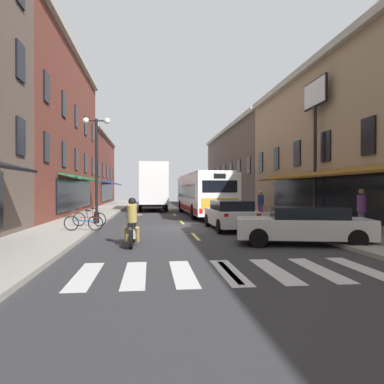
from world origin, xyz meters
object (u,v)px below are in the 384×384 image
sedan_far (153,199)px  pedestrian_mid (260,201)px  billboard_sign (315,115)px  street_lamp_twin (97,165)px  pedestrian_near (233,200)px  box_truck (153,187)px  sedan_mid (231,215)px  transit_bus (203,194)px  bicycle_near (89,219)px  sedan_near (304,225)px  pedestrian_rear (362,210)px  motorcycle_rider (132,225)px  bicycle_mid (84,222)px  pedestrian_far (261,204)px

sedan_far → pedestrian_mid: pedestrian_mid is taller
billboard_sign → street_lamp_twin: billboard_sign is taller
sedan_far → pedestrian_near: 15.69m
box_truck → sedan_mid: size_ratio=1.80×
transit_bus → bicycle_near: transit_bus is taller
sedan_near → pedestrian_rear: (3.13, 1.58, 0.41)m
sedan_mid → pedestrian_near: pedestrian_near is taller
billboard_sign → motorcycle_rider: billboard_sign is taller
pedestrian_rear → transit_bus: bearing=80.9°
sedan_near → street_lamp_twin: size_ratio=0.87×
pedestrian_rear → bicycle_mid: bearing=139.3°
pedestrian_near → pedestrian_mid: size_ratio=1.00×
bicycle_mid → transit_bus: bearing=57.6°
pedestrian_rear → pedestrian_near: bearing=66.1°
bicycle_mid → pedestrian_far: 11.15m
sedan_far → bicycle_mid: sedan_far is taller
pedestrian_rear → billboard_sign: bearing=56.9°
sedan_far → bicycle_near: (-3.34, -26.91, -0.21)m
transit_bus → sedan_mid: bearing=-90.1°
bicycle_near → bicycle_mid: size_ratio=0.98×
pedestrian_rear → street_lamp_twin: bearing=123.8°
transit_bus → sedan_near: (1.50, -14.66, -0.93)m
transit_bus → bicycle_near: 11.08m
bicycle_mid → sedan_mid: bearing=8.0°
bicycle_mid → pedestrian_rear: pedestrian_rear is taller
bicycle_mid → motorcycle_rider: bearing=-58.1°
sedan_mid → pedestrian_far: 5.48m
motorcycle_rider → pedestrian_far: bearing=51.3°
transit_bus → bicycle_mid: size_ratio=7.26×
pedestrian_mid → pedestrian_far: bearing=-16.0°
billboard_sign → pedestrian_far: bearing=126.4°
motorcycle_rider → bicycle_mid: 4.29m
billboard_sign → pedestrian_far: billboard_sign is taller
bicycle_near → pedestrian_far: bearing=20.3°
sedan_mid → pedestrian_near: bearing=76.7°
transit_bus → motorcycle_rider: transit_bus is taller
motorcycle_rider → pedestrian_mid: 18.44m
bicycle_mid → sedan_near: bearing=-26.0°
bicycle_near → sedan_near: bearing=-35.8°
pedestrian_near → pedestrian_mid: 2.96m
bicycle_near → pedestrian_mid: (11.69, 10.27, 0.52)m
pedestrian_near → billboard_sign: bearing=-172.1°
sedan_far → pedestrian_rear: 32.36m
sedan_far → bicycle_near: size_ratio=2.80×
pedestrian_mid → pedestrian_rear: size_ratio=0.93×
billboard_sign → sedan_mid: billboard_sign is taller
sedan_far → pedestrian_near: bearing=-64.7°
motorcycle_rider → bicycle_near: bearing=112.6°
pedestrian_near → street_lamp_twin: 15.13m
sedan_near → street_lamp_twin: (-8.18, 7.50, 2.54)m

